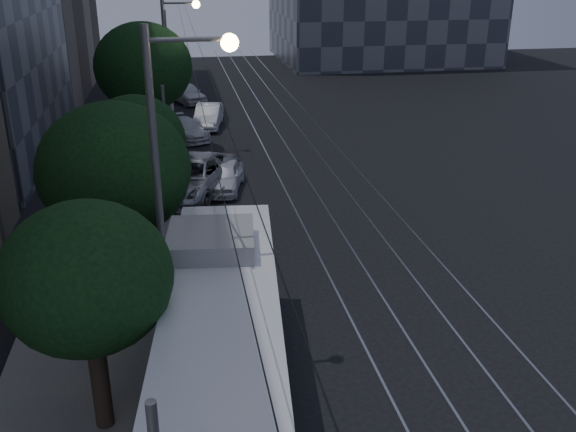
{
  "coord_description": "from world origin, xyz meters",
  "views": [
    {
      "loc": [
        -4.78,
        -16.25,
        10.79
      ],
      "look_at": [
        -1.18,
        4.27,
        2.34
      ],
      "focal_mm": 40.0,
      "sensor_mm": 36.0,
      "label": 1
    }
  ],
  "objects_px": {
    "car_white_c": "(208,116)",
    "car_white_d": "(187,93)",
    "car_white_b": "(186,129)",
    "streetlamp_far": "(173,60)",
    "car_white_a": "(224,176)",
    "pickup_silver": "(191,177)",
    "streetlamp_near": "(173,174)",
    "trolleybus": "(222,362)"
  },
  "relations": [
    {
      "from": "streetlamp_far",
      "to": "streetlamp_near",
      "type": "bearing_deg",
      "value": -90.49
    },
    {
      "from": "pickup_silver",
      "to": "car_white_b",
      "type": "bearing_deg",
      "value": 114.2
    },
    {
      "from": "car_white_d",
      "to": "car_white_a",
      "type": "bearing_deg",
      "value": -108.63
    },
    {
      "from": "trolleybus",
      "to": "car_white_b",
      "type": "height_order",
      "value": "trolleybus"
    },
    {
      "from": "pickup_silver",
      "to": "streetlamp_far",
      "type": "height_order",
      "value": "streetlamp_far"
    },
    {
      "from": "car_white_d",
      "to": "car_white_c",
      "type": "bearing_deg",
      "value": -103.49
    },
    {
      "from": "car_white_d",
      "to": "streetlamp_far",
      "type": "distance_m",
      "value": 14.52
    },
    {
      "from": "car_white_b",
      "to": "streetlamp_far",
      "type": "relative_size",
      "value": 0.5
    },
    {
      "from": "car_white_c",
      "to": "car_white_d",
      "type": "bearing_deg",
      "value": 108.63
    },
    {
      "from": "streetlamp_far",
      "to": "car_white_d",
      "type": "bearing_deg",
      "value": 86.24
    },
    {
      "from": "pickup_silver",
      "to": "car_white_c",
      "type": "xyz_separation_m",
      "value": [
        1.6,
        13.38,
        -0.16
      ]
    },
    {
      "from": "streetlamp_near",
      "to": "car_white_c",
      "type": "bearing_deg",
      "value": 85.22
    },
    {
      "from": "car_white_b",
      "to": "streetlamp_near",
      "type": "xyz_separation_m",
      "value": [
        -0.69,
        -24.51,
        5.03
      ]
    },
    {
      "from": "car_white_a",
      "to": "car_white_d",
      "type": "height_order",
      "value": "car_white_d"
    },
    {
      "from": "pickup_silver",
      "to": "streetlamp_near",
      "type": "bearing_deg",
      "value": -68.63
    },
    {
      "from": "car_white_c",
      "to": "streetlamp_near",
      "type": "bearing_deg",
      "value": -84.56
    },
    {
      "from": "pickup_silver",
      "to": "car_white_c",
      "type": "distance_m",
      "value": 13.48
    },
    {
      "from": "trolleybus",
      "to": "pickup_silver",
      "type": "xyz_separation_m",
      "value": [
        -0.2,
        16.81,
        -0.9
      ]
    },
    {
      "from": "trolleybus",
      "to": "streetlamp_near",
      "type": "height_order",
      "value": "streetlamp_near"
    },
    {
      "from": "pickup_silver",
      "to": "car_white_b",
      "type": "distance_m",
      "value": 10.5
    },
    {
      "from": "trolleybus",
      "to": "car_white_c",
      "type": "xyz_separation_m",
      "value": [
        1.4,
        30.19,
        -1.06
      ]
    },
    {
      "from": "car_white_c",
      "to": "car_white_b",
      "type": "bearing_deg",
      "value": -108.83
    },
    {
      "from": "car_white_b",
      "to": "streetlamp_near",
      "type": "bearing_deg",
      "value": -114.0
    },
    {
      "from": "car_white_d",
      "to": "pickup_silver",
      "type": "bearing_deg",
      "value": -112.96
    },
    {
      "from": "car_white_b",
      "to": "car_white_c",
      "type": "bearing_deg",
      "value": 38.56
    },
    {
      "from": "car_white_a",
      "to": "car_white_d",
      "type": "bearing_deg",
      "value": 106.84
    },
    {
      "from": "pickup_silver",
      "to": "car_white_d",
      "type": "xyz_separation_m",
      "value": [
        0.4,
        21.5,
        -0.14
      ]
    },
    {
      "from": "streetlamp_far",
      "to": "car_white_c",
      "type": "bearing_deg",
      "value": 69.49
    },
    {
      "from": "car_white_d",
      "to": "streetlamp_far",
      "type": "bearing_deg",
      "value": -115.66
    },
    {
      "from": "car_white_b",
      "to": "streetlamp_far",
      "type": "bearing_deg",
      "value": -122.77
    },
    {
      "from": "car_white_c",
      "to": "streetlamp_near",
      "type": "height_order",
      "value": "streetlamp_near"
    },
    {
      "from": "trolleybus",
      "to": "pickup_silver",
      "type": "distance_m",
      "value": 16.84
    },
    {
      "from": "car_white_a",
      "to": "car_white_c",
      "type": "distance_m",
      "value": 12.88
    },
    {
      "from": "pickup_silver",
      "to": "car_white_c",
      "type": "relative_size",
      "value": 1.44
    },
    {
      "from": "car_white_a",
      "to": "car_white_c",
      "type": "height_order",
      "value": "car_white_c"
    },
    {
      "from": "car_white_b",
      "to": "streetlamp_near",
      "type": "distance_m",
      "value": 25.03
    },
    {
      "from": "car_white_b",
      "to": "streetlamp_near",
      "type": "height_order",
      "value": "streetlamp_near"
    },
    {
      "from": "trolleybus",
      "to": "car_white_b",
      "type": "xyz_separation_m",
      "value": [
        -0.2,
        27.31,
        -1.18
      ]
    },
    {
      "from": "trolleybus",
      "to": "car_white_a",
      "type": "distance_m",
      "value": 17.4
    },
    {
      "from": "pickup_silver",
      "to": "trolleybus",
      "type": "bearing_deg",
      "value": -65.12
    },
    {
      "from": "trolleybus",
      "to": "car_white_a",
      "type": "bearing_deg",
      "value": 91.22
    },
    {
      "from": "trolleybus",
      "to": "car_white_a",
      "type": "height_order",
      "value": "trolleybus"
    }
  ]
}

